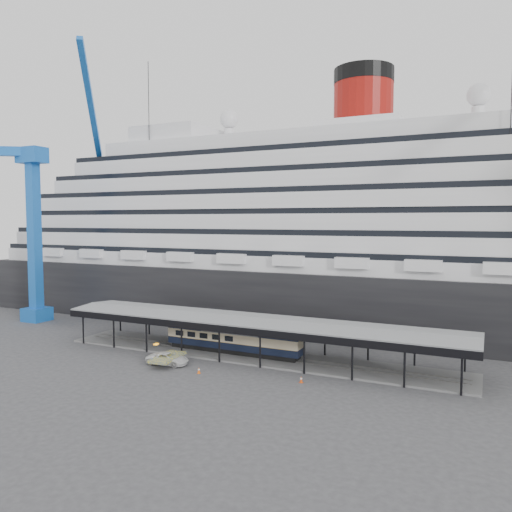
# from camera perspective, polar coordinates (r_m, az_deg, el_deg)

# --- Properties ---
(ground) EXTENTS (200.00, 200.00, 0.00)m
(ground) POSITION_cam_1_polar(r_m,az_deg,el_deg) (63.79, -2.29, -12.53)
(ground) COLOR #3B3B3D
(ground) RESTS_ON ground
(cruise_ship) EXTENTS (130.00, 30.00, 43.90)m
(cruise_ship) POSITION_cam_1_polar(r_m,az_deg,el_deg) (90.72, 7.07, 4.13)
(cruise_ship) COLOR black
(cruise_ship) RESTS_ON ground
(platform_canopy) EXTENTS (56.00, 9.18, 5.30)m
(platform_canopy) POSITION_cam_1_polar(r_m,az_deg,el_deg) (67.50, -0.32, -9.51)
(platform_canopy) COLOR slate
(platform_canopy) RESTS_ON ground
(crane_blue) EXTENTS (22.63, 19.19, 47.60)m
(crane_blue) POSITION_cam_1_polar(r_m,az_deg,el_deg) (97.89, -23.45, 4.76)
(crane_blue) COLOR blue
(crane_blue) RESTS_ON ground
(port_truck) EXTENTS (5.63, 3.04, 1.50)m
(port_truck) POSITION_cam_1_polar(r_m,az_deg,el_deg) (65.40, -10.06, -11.48)
(port_truck) COLOR silver
(port_truck) RESTS_ON ground
(pullman_carriage) EXTENTS (19.73, 2.77, 19.34)m
(pullman_carriage) POSITION_cam_1_polar(r_m,az_deg,el_deg) (68.81, -2.62, -9.24)
(pullman_carriage) COLOR black
(pullman_carriage) RESTS_ON ground
(traffic_cone_left) EXTENTS (0.47, 0.47, 0.81)m
(traffic_cone_left) POSITION_cam_1_polar(r_m,az_deg,el_deg) (66.45, -9.31, -11.54)
(traffic_cone_left) COLOR #E54F0C
(traffic_cone_left) RESTS_ON ground
(traffic_cone_mid) EXTENTS (0.49, 0.49, 0.76)m
(traffic_cone_mid) POSITION_cam_1_polar(r_m,az_deg,el_deg) (61.45, -6.55, -12.84)
(traffic_cone_mid) COLOR #EE5D0D
(traffic_cone_mid) RESTS_ON ground
(traffic_cone_right) EXTENTS (0.53, 0.53, 0.78)m
(traffic_cone_right) POSITION_cam_1_polar(r_m,az_deg,el_deg) (57.99, 5.19, -13.86)
(traffic_cone_right) COLOR #D4420B
(traffic_cone_right) RESTS_ON ground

